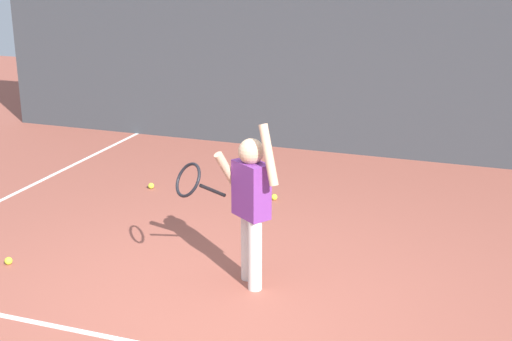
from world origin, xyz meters
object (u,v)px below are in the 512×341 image
Objects in this scene: tennis_ball_5 at (8,261)px; tennis_player at (249,199)px; tennis_ball_3 at (274,197)px; tennis_ball_1 at (246,176)px; tennis_ball_4 at (151,186)px.

tennis_player is at bearing 9.68° from tennis_ball_5.
tennis_ball_5 is (-1.62, -2.28, 0.00)m from tennis_ball_3.
tennis_ball_3 is 2.80m from tennis_ball_5.
tennis_player is at bearing -69.11° from tennis_ball_1.
tennis_ball_3 is at bearing 54.58° from tennis_ball_5.
tennis_ball_1 is 0.77m from tennis_ball_3.
tennis_ball_5 is at bearing -95.64° from tennis_ball_4.
tennis_ball_1 is at bearing 37.26° from tennis_ball_4.
tennis_ball_4 is (-0.88, -0.67, 0.00)m from tennis_ball_1.
tennis_ball_5 is (-1.10, -2.85, 0.00)m from tennis_ball_1.
tennis_ball_1 is at bearing 133.24° from tennis_ball_3.
tennis_ball_3 is (0.53, -0.56, 0.00)m from tennis_ball_1.
tennis_ball_3 is at bearing 136.91° from tennis_player.
tennis_player is 2.68m from tennis_ball_4.
tennis_player is 20.46× the size of tennis_ball_5.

